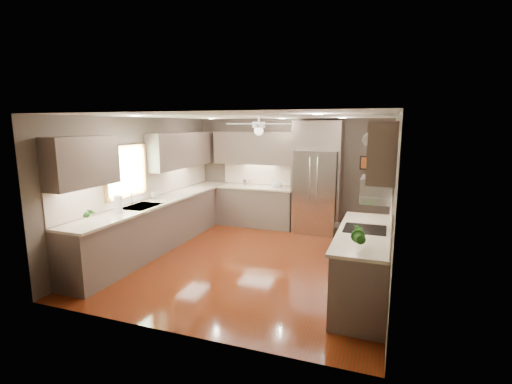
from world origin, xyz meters
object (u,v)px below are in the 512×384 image
Objects in this scene: refrigerator at (317,179)px; stool at (345,237)px; potted_plant_left at (88,213)px; bowl at (277,187)px; microwave at (376,190)px; paper_towel at (118,205)px; canister_c at (251,182)px; potted_plant_right at (359,235)px; soap_bottle at (156,194)px; canister_b at (245,183)px.

stool is (0.76, -1.03, -0.95)m from refrigerator.
bowl is at bearing 65.80° from potted_plant_left.
microwave is 4.03m from paper_towel.
potted_plant_right reaches higher than canister_c.
refrigerator is at bearing 36.11° from soap_bottle.
bowl is (-2.11, 3.81, -0.16)m from potted_plant_right.
refrigerator is at bearing -2.44° from canister_b.
paper_towel is (0.01, 0.65, 0.00)m from potted_plant_left.
stool is (1.67, -1.05, -0.73)m from bowl.
soap_bottle is 1.21m from paper_towel.
potted_plant_right is 3.89m from paper_towel.
microwave is at bearing -63.91° from refrigerator.
paper_towel is (-1.74, -3.24, 0.11)m from bowl.
soap_bottle is at bearing 155.93° from potted_plant_right.
potted_plant_left is at bearing -105.36° from canister_c.
stool is at bearing -53.77° from refrigerator.
paper_towel is at bearing -147.26° from stool.
refrigerator is 4.17m from paper_towel.
microwave is at bearing 83.01° from potted_plant_right.
soap_bottle is 3.43m from refrigerator.
refrigerator is 7.81× the size of paper_towel.
microwave is (2.91, -2.78, 0.45)m from canister_c.
canister_c is 2.40m from soap_bottle.
potted_plant_right is at bearing -72.51° from refrigerator.
soap_bottle is at bearing -132.24° from bowl.
canister_c is at bearing 175.81° from bowl.
paper_towel is at bearing 89.00° from potted_plant_left.
canister_c is 0.37× the size of stool.
microwave is (3.06, -2.78, 0.47)m from canister_b.
soap_bottle is 0.67× the size of potted_plant_left.
microwave is at bearing -50.63° from bowl.
potted_plant_left is 4.52m from stool.
refrigerator is at bearing 50.55° from paper_towel.
canister_b is 0.42× the size of potted_plant_right.
paper_towel reaches higher than canister_b.
microwave is at bearing -9.55° from soap_bottle.
canister_b is at bearing 176.37° from bowl.
canister_c is at bearing 125.71° from potted_plant_right.
canister_b is 3.42m from paper_towel.
microwave reaches higher than potted_plant_right.
soap_bottle is 0.07× the size of refrigerator.
potted_plant_right reaches higher than stool.
canister_c is 2.70m from stool.
canister_b is 0.84× the size of soap_bottle.
soap_bottle is at bearing -119.60° from canister_c.
canister_b is 0.82m from bowl.
potted_plant_right reaches higher than potted_plant_left.
microwave is (3.99, 1.16, 0.40)m from potted_plant_left.
stool is (2.34, -1.10, -0.79)m from canister_c.
potted_plant_right is 1.60× the size of bowl.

